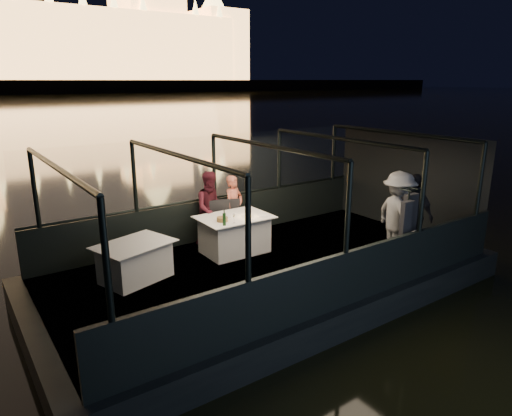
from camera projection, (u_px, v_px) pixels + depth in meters
boat_hull at (268, 289)px, 8.92m from camera, size 8.60×4.40×1.00m
boat_deck at (268, 266)px, 8.79m from camera, size 8.00×4.00×0.04m
gunwale_port at (215, 218)px, 10.24m from camera, size 8.00×0.08×0.90m
gunwale_starboard at (344, 279)px, 7.08m from camera, size 8.00×0.08×0.90m
cabin_glass_port at (214, 167)px, 9.93m from camera, size 8.00×0.02×1.40m
cabin_glass_starboard at (348, 208)px, 6.77m from camera, size 8.00×0.02×1.40m
cabin_roof_glass at (269, 146)px, 8.16m from camera, size 8.00×4.00×0.02m
end_wall_fore at (35, 252)px, 6.27m from camera, size 0.02×4.00×2.30m
end_wall_aft at (405, 181)px, 10.68m from camera, size 0.02×4.00×2.30m
canopy_ribs at (268, 208)px, 8.47m from camera, size 8.00×4.00×2.30m
dining_table_central at (235, 234)px, 9.36m from camera, size 1.46×1.07×0.77m
dining_table_aft at (135, 259)px, 8.04m from camera, size 1.50×1.26×0.68m
chair_port_left at (224, 225)px, 9.71m from camera, size 0.55×0.55×0.96m
chair_port_right at (235, 223)px, 9.86m from camera, size 0.57×0.57×0.94m
coat_stand at (406, 227)px, 8.14m from camera, size 0.46×0.37×1.64m
person_woman_coral at (234, 206)px, 10.07m from camera, size 0.60×0.49×1.44m
person_man_maroon at (212, 210)px, 9.76m from camera, size 0.87×0.74×1.59m
passenger_stripe at (398, 217)px, 8.93m from camera, size 0.96×1.28×1.76m
passenger_dark at (412, 213)px, 9.20m from camera, size 0.51×1.02×1.67m
wine_bottle at (224, 218)px, 8.66m from camera, size 0.07×0.07×0.30m
bread_basket at (222, 219)px, 8.93m from camera, size 0.28×0.28×0.09m
amber_candle at (248, 215)px, 9.24m from camera, size 0.07×0.07×0.08m
plate_near at (263, 215)px, 9.30m from camera, size 0.29×0.29×0.01m
plate_far at (225, 217)px, 9.20m from camera, size 0.30×0.30×0.01m
wine_glass_white at (234, 218)px, 8.80m from camera, size 0.08×0.08×0.18m
wine_glass_red at (248, 210)px, 9.36m from camera, size 0.08×0.08×0.20m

